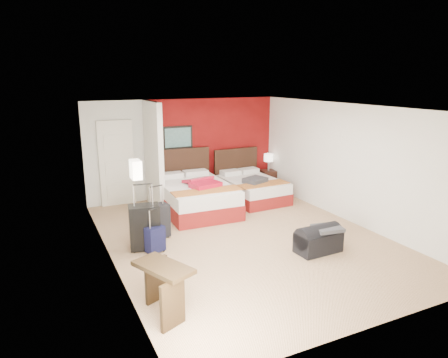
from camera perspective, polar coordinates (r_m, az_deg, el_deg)
ground at (r=7.98m, az=2.83°, el=-8.22°), size 6.50×6.50×0.00m
room_walls at (r=8.37m, az=-10.24°, el=1.66°), size 5.02×6.52×2.50m
red_accent_panel at (r=10.76m, az=-1.73°, el=4.60°), size 3.50×0.04×2.50m
partition_wall at (r=9.60m, az=-9.83°, el=3.23°), size 0.12×1.20×2.50m
entry_door at (r=10.05m, az=-14.82°, el=2.14°), size 0.82×0.06×2.05m
bed_left at (r=9.41m, az=-3.92°, el=-2.64°), size 1.58×2.20×0.64m
bed_right at (r=10.28m, az=4.01°, el=-1.51°), size 1.30×1.81×0.53m
red_suitcase_open at (r=9.26m, az=-3.16°, el=-0.50°), size 0.81×1.00×0.11m
jacket_bundle at (r=9.90m, az=4.39°, el=-0.18°), size 0.63×0.57×0.12m
nightstand at (r=11.37m, az=6.19°, el=-0.05°), size 0.41×0.41×0.52m
table_lamp at (r=11.26m, az=6.26°, el=2.36°), size 0.29×0.29×0.46m
suitcase_black at (r=7.46m, az=-11.06°, el=-6.79°), size 0.58×0.42×0.80m
suitcase_charcoal at (r=7.93m, az=-9.32°, el=-6.04°), size 0.48×0.36×0.64m
suitcase_navy at (r=7.35m, az=-9.62°, el=-8.53°), size 0.37×0.30×0.45m
duffel_bag at (r=7.48m, az=13.08°, el=-8.47°), size 0.82×0.46×0.41m
jacket_draped at (r=7.45m, az=14.33°, el=-6.69°), size 0.54×0.47×0.06m
desk at (r=5.54m, az=-8.41°, el=-15.04°), size 0.71×0.92×0.69m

